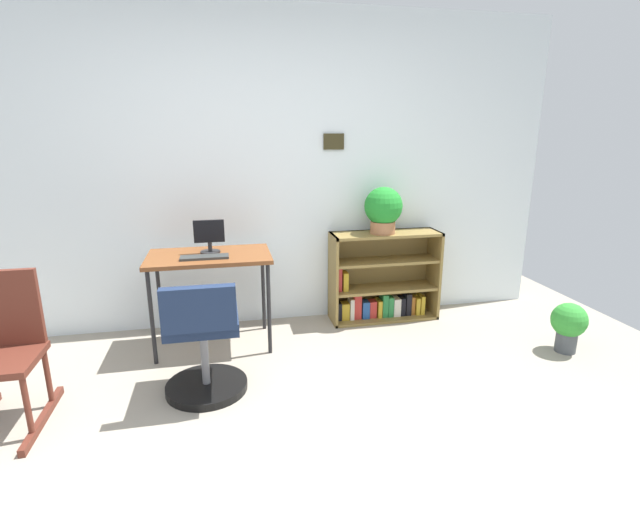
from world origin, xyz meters
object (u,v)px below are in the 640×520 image
Objects in this scene: potted_plant_floor at (569,324)px; potted_plant_on_shelf at (383,209)px; office_chair at (203,344)px; rocking_chair at (1,349)px; keyboard at (205,257)px; desk at (210,263)px; monitor at (209,236)px; bookshelf_low at (381,281)px.

potted_plant_on_shelf is at bearing 142.64° from potted_plant_floor.
rocking_chair is at bearing -178.19° from office_chair.
potted_plant_on_shelf is 1.02× the size of potted_plant_floor.
keyboard reaches higher than potted_plant_floor.
potted_plant_floor is at bearing -14.40° from desk.
bookshelf_low is (1.46, 0.23, -0.52)m from monitor.
potted_plant_floor is (1.18, -0.90, -0.77)m from potted_plant_on_shelf.
keyboard is (-0.04, -0.16, -0.12)m from monitor.
monitor is at bearing 35.17° from rocking_chair.
desk is 1.39m from rocking_chair.
potted_plant_on_shelf is (-0.03, -0.05, 0.65)m from bookshelf_low.
bookshelf_low reaches higher than desk.
potted_plant_on_shelf is at bearing 20.93° from rocking_chair.
office_chair is 2.66m from potted_plant_floor.
office_chair is (-0.02, -0.62, -0.39)m from keyboard.
office_chair is 2.00× the size of potted_plant_on_shelf.
monitor is 0.29× the size of rocking_chair.
monitor is 1.56m from bookshelf_low.
keyboard is at bearing 167.91° from potted_plant_floor.
rocking_chair is (-1.11, -0.65, -0.30)m from keyboard.
monitor is 1.45m from potted_plant_on_shelf.
office_chair is at bearing -91.49° from keyboard.
office_chair is 2.04× the size of potted_plant_floor.
bookshelf_low is at bearing 64.09° from potted_plant_on_shelf.
potted_plant_floor is at bearing -12.09° from keyboard.
desk is 1.53m from bookshelf_low.
monitor is at bearing 79.98° from desk.
potted_plant_on_shelf is (1.47, 0.33, 0.25)m from keyboard.
bookshelf_low is at bearing 8.93° from monitor.
desk is 1.49m from potted_plant_on_shelf.
potted_plant_on_shelf is 1.67m from potted_plant_floor.
desk is 2.30× the size of potted_plant_on_shelf.
desk is at bearing -169.17° from bookshelf_low.
desk is at bearing 74.57° from keyboard.
potted_plant_floor is (2.62, -0.67, -0.44)m from desk.
rocking_chair is 2.81m from bookshelf_low.
desk is 2.74m from potted_plant_floor.
monitor reaches higher than bookshelf_low.
bookshelf_low is at bearing 10.83° from desk.
keyboard is 1.33m from rocking_chair.
desk is 2.35× the size of potted_plant_floor.
monitor reaches higher than keyboard.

